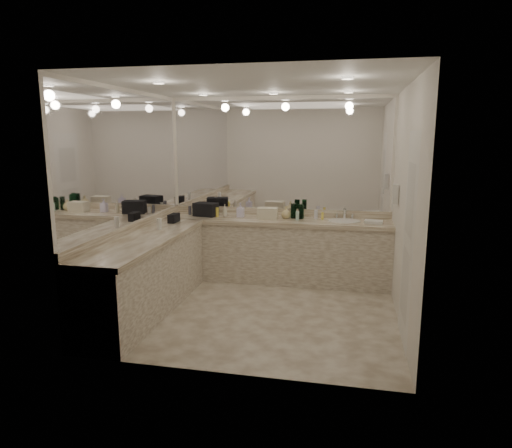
% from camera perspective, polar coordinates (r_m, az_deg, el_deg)
% --- Properties ---
extents(floor, '(3.20, 3.20, 0.00)m').
position_cam_1_polar(floor, '(5.55, 0.36, -10.71)').
color(floor, beige).
rests_on(floor, ground).
extents(ceiling, '(3.20, 3.20, 0.00)m').
position_cam_1_polar(ceiling, '(5.18, 0.39, 17.05)').
color(ceiling, white).
rests_on(ceiling, floor).
extents(wall_back, '(3.20, 0.02, 2.60)m').
position_cam_1_polar(wall_back, '(6.67, 2.93, 4.52)').
color(wall_back, silver).
rests_on(wall_back, floor).
extents(wall_left, '(0.02, 3.00, 2.60)m').
position_cam_1_polar(wall_left, '(5.74, -15.50, 3.06)').
color(wall_left, silver).
rests_on(wall_left, floor).
extents(wall_right, '(0.02, 3.00, 2.60)m').
position_cam_1_polar(wall_right, '(5.14, 18.15, 2.02)').
color(wall_right, silver).
rests_on(wall_right, floor).
extents(vanity_back_base, '(3.20, 0.60, 0.84)m').
position_cam_1_polar(vanity_back_base, '(6.54, 2.45, -3.45)').
color(vanity_back_base, silver).
rests_on(vanity_back_base, floor).
extents(vanity_back_top, '(3.20, 0.64, 0.06)m').
position_cam_1_polar(vanity_back_top, '(6.44, 2.47, 0.41)').
color(vanity_back_top, beige).
rests_on(vanity_back_top, vanity_back_base).
extents(vanity_left_base, '(0.60, 2.40, 0.84)m').
position_cam_1_polar(vanity_left_base, '(5.54, -13.67, -6.48)').
color(vanity_left_base, silver).
rests_on(vanity_left_base, floor).
extents(vanity_left_top, '(0.64, 2.42, 0.06)m').
position_cam_1_polar(vanity_left_top, '(5.42, -13.79, -1.94)').
color(vanity_left_top, beige).
rests_on(vanity_left_top, vanity_left_base).
extents(backsplash_back, '(3.20, 0.04, 0.10)m').
position_cam_1_polar(backsplash_back, '(6.70, 2.88, 1.53)').
color(backsplash_back, beige).
rests_on(backsplash_back, vanity_back_top).
extents(backsplash_left, '(0.04, 3.00, 0.10)m').
position_cam_1_polar(backsplash_left, '(5.79, -15.15, -0.37)').
color(backsplash_left, beige).
rests_on(backsplash_left, vanity_left_top).
extents(mirror_back, '(3.12, 0.01, 1.55)m').
position_cam_1_polar(mirror_back, '(6.62, 2.96, 8.59)').
color(mirror_back, white).
rests_on(mirror_back, wall_back).
extents(mirror_left, '(0.01, 2.92, 1.55)m').
position_cam_1_polar(mirror_left, '(5.69, -15.64, 7.80)').
color(mirror_left, white).
rests_on(mirror_left, wall_left).
extents(sink, '(0.44, 0.44, 0.03)m').
position_cam_1_polar(sink, '(6.36, 10.96, 0.31)').
color(sink, white).
rests_on(sink, vanity_back_top).
extents(faucet, '(0.24, 0.16, 0.14)m').
position_cam_1_polar(faucet, '(6.55, 11.02, 1.29)').
color(faucet, silver).
rests_on(faucet, vanity_back_top).
extents(wall_phone, '(0.06, 0.10, 0.24)m').
position_cam_1_polar(wall_phone, '(5.82, 17.01, 3.58)').
color(wall_phone, white).
rests_on(wall_phone, wall_right).
extents(door, '(0.02, 0.82, 2.10)m').
position_cam_1_polar(door, '(4.70, 18.45, -1.92)').
color(door, white).
rests_on(door, wall_right).
extents(black_toiletry_bag, '(0.37, 0.27, 0.19)m').
position_cam_1_polar(black_toiletry_bag, '(6.65, -6.30, 1.78)').
color(black_toiletry_bag, black).
rests_on(black_toiletry_bag, vanity_back_top).
extents(black_bag_spill, '(0.10, 0.21, 0.11)m').
position_cam_1_polar(black_bag_spill, '(6.24, -10.24, 0.71)').
color(black_bag_spill, black).
rests_on(black_bag_spill, vanity_left_top).
extents(cream_cosmetic_case, '(0.29, 0.19, 0.16)m').
position_cam_1_polar(cream_cosmetic_case, '(6.41, 1.45, 1.38)').
color(cream_cosmetic_case, beige).
rests_on(cream_cosmetic_case, vanity_back_top).
extents(hand_towel, '(0.25, 0.19, 0.04)m').
position_cam_1_polar(hand_towel, '(6.28, 14.48, 0.26)').
color(hand_towel, white).
rests_on(hand_towel, vanity_back_top).
extents(lotion_left, '(0.06, 0.06, 0.14)m').
position_cam_1_polar(lotion_left, '(5.80, -12.00, 0.00)').
color(lotion_left, white).
rests_on(lotion_left, vanity_left_top).
extents(soap_bottle_a, '(0.08, 0.08, 0.18)m').
position_cam_1_polar(soap_bottle_a, '(6.58, -3.92, 1.68)').
color(soap_bottle_a, beige).
rests_on(soap_bottle_a, vanity_back_top).
extents(soap_bottle_b, '(0.10, 0.10, 0.21)m').
position_cam_1_polar(soap_bottle_b, '(6.53, -1.96, 1.76)').
color(soap_bottle_b, silver).
rests_on(soap_bottle_b, vanity_back_top).
extents(soap_bottle_c, '(0.16, 0.16, 0.17)m').
position_cam_1_polar(soap_bottle_c, '(6.45, 3.76, 1.46)').
color(soap_bottle_c, '#D9C589').
rests_on(soap_bottle_c, vanity_back_top).
extents(green_bottle_0, '(0.07, 0.07, 0.21)m').
position_cam_1_polar(green_bottle_0, '(6.42, 5.61, 1.56)').
color(green_bottle_0, '#124323').
rests_on(green_bottle_0, vanity_back_top).
extents(green_bottle_1, '(0.07, 0.07, 0.21)m').
position_cam_1_polar(green_bottle_1, '(6.47, 4.76, 1.64)').
color(green_bottle_1, '#124323').
rests_on(green_bottle_1, vanity_back_top).
extents(green_bottle_2, '(0.07, 0.07, 0.21)m').
position_cam_1_polar(green_bottle_2, '(6.46, 4.70, 1.64)').
color(green_bottle_2, '#124323').
rests_on(green_bottle_2, vanity_back_top).
extents(green_bottle_3, '(0.06, 0.06, 0.19)m').
position_cam_1_polar(green_bottle_3, '(6.47, 5.73, 1.55)').
color(green_bottle_3, '#124323').
rests_on(green_bottle_3, vanity_back_top).
extents(amenity_bottle_0, '(0.05, 0.05, 0.14)m').
position_cam_1_polar(amenity_bottle_0, '(6.59, -4.90, 1.49)').
color(amenity_bottle_0, '#F2D84C').
rests_on(amenity_bottle_0, vanity_back_top).
extents(amenity_bottle_1, '(0.04, 0.04, 0.10)m').
position_cam_1_polar(amenity_bottle_1, '(6.43, 8.30, 1.01)').
color(amenity_bottle_1, '#F2D84C').
rests_on(amenity_bottle_1, vanity_back_top).
extents(amenity_bottle_2, '(0.05, 0.05, 0.12)m').
position_cam_1_polar(amenity_bottle_2, '(6.45, 7.51, 1.18)').
color(amenity_bottle_2, silver).
rests_on(amenity_bottle_2, vanity_back_top).
extents(amenity_bottle_3, '(0.05, 0.05, 0.13)m').
position_cam_1_polar(amenity_bottle_3, '(6.33, 5.19, 1.06)').
color(amenity_bottle_3, silver).
rests_on(amenity_bottle_3, vanity_back_top).
extents(amenity_bottle_4, '(0.04, 0.04, 0.13)m').
position_cam_1_polar(amenity_bottle_4, '(6.82, -8.27, 1.70)').
color(amenity_bottle_4, '#3F3F4C').
rests_on(amenity_bottle_4, vanity_back_top).
extents(amenity_bottle_5, '(0.05, 0.05, 0.10)m').
position_cam_1_polar(amenity_bottle_5, '(6.79, -7.78, 1.55)').
color(amenity_bottle_5, white).
rests_on(amenity_bottle_5, vanity_back_top).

